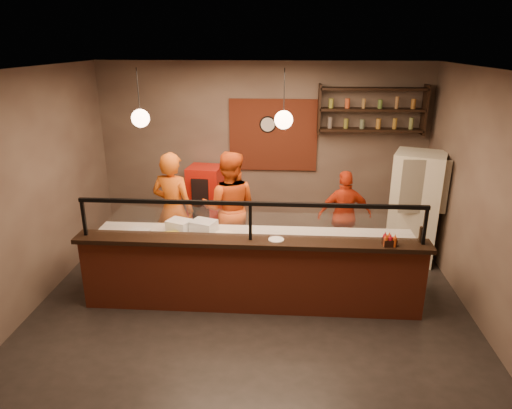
# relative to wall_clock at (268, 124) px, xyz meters

# --- Properties ---
(floor) EXTENTS (6.00, 6.00, 0.00)m
(floor) POSITION_rel_wall_clock_xyz_m (-0.10, -2.46, -2.10)
(floor) COLOR black
(floor) RESTS_ON ground
(ceiling) EXTENTS (6.00, 6.00, 0.00)m
(ceiling) POSITION_rel_wall_clock_xyz_m (-0.10, -2.46, 1.10)
(ceiling) COLOR #353029
(ceiling) RESTS_ON wall_back
(wall_back) EXTENTS (6.00, 0.00, 6.00)m
(wall_back) POSITION_rel_wall_clock_xyz_m (-0.10, 0.04, -0.50)
(wall_back) COLOR #776657
(wall_back) RESTS_ON floor
(wall_left) EXTENTS (0.00, 5.00, 5.00)m
(wall_left) POSITION_rel_wall_clock_xyz_m (-3.10, -2.46, -0.50)
(wall_left) COLOR #776657
(wall_left) RESTS_ON floor
(wall_right) EXTENTS (0.00, 5.00, 5.00)m
(wall_right) POSITION_rel_wall_clock_xyz_m (2.90, -2.46, -0.50)
(wall_right) COLOR #776657
(wall_right) RESTS_ON floor
(wall_front) EXTENTS (6.00, 0.00, 6.00)m
(wall_front) POSITION_rel_wall_clock_xyz_m (-0.10, -4.96, -0.50)
(wall_front) COLOR #776657
(wall_front) RESTS_ON floor
(brick_patch) EXTENTS (1.60, 0.04, 1.30)m
(brick_patch) POSITION_rel_wall_clock_xyz_m (0.10, 0.01, -0.20)
(brick_patch) COLOR maroon
(brick_patch) RESTS_ON wall_back
(service_counter) EXTENTS (4.60, 0.25, 1.00)m
(service_counter) POSITION_rel_wall_clock_xyz_m (-0.10, -2.76, -1.60)
(service_counter) COLOR maroon
(service_counter) RESTS_ON floor
(counter_ledge) EXTENTS (4.70, 0.37, 0.06)m
(counter_ledge) POSITION_rel_wall_clock_xyz_m (-0.10, -2.76, -1.07)
(counter_ledge) COLOR black
(counter_ledge) RESTS_ON service_counter
(worktop_cabinet) EXTENTS (4.60, 0.75, 0.85)m
(worktop_cabinet) POSITION_rel_wall_clock_xyz_m (-0.10, -2.26, -1.68)
(worktop_cabinet) COLOR gray
(worktop_cabinet) RESTS_ON floor
(worktop) EXTENTS (4.60, 0.75, 0.05)m
(worktop) POSITION_rel_wall_clock_xyz_m (-0.10, -2.26, -1.23)
(worktop) COLOR silver
(worktop) RESTS_ON worktop_cabinet
(sneeze_guard) EXTENTS (4.50, 0.05, 0.52)m
(sneeze_guard) POSITION_rel_wall_clock_xyz_m (-0.10, -2.76, -0.73)
(sneeze_guard) COLOR white
(sneeze_guard) RESTS_ON counter_ledge
(wall_shelving) EXTENTS (1.84, 0.28, 0.85)m
(wall_shelving) POSITION_rel_wall_clock_xyz_m (1.80, -0.14, 0.30)
(wall_shelving) COLOR black
(wall_shelving) RESTS_ON wall_back
(wall_clock) EXTENTS (0.30, 0.04, 0.30)m
(wall_clock) POSITION_rel_wall_clock_xyz_m (0.00, 0.00, 0.00)
(wall_clock) COLOR black
(wall_clock) RESTS_ON wall_back
(pendant_left) EXTENTS (0.24, 0.24, 0.77)m
(pendant_left) POSITION_rel_wall_clock_xyz_m (-1.60, -2.26, 0.45)
(pendant_left) COLOR black
(pendant_left) RESTS_ON ceiling
(pendant_right) EXTENTS (0.24, 0.24, 0.77)m
(pendant_right) POSITION_rel_wall_clock_xyz_m (0.30, -2.26, 0.45)
(pendant_right) COLOR black
(pendant_right) RESTS_ON ceiling
(cook_left) EXTENTS (0.78, 0.61, 1.90)m
(cook_left) POSITION_rel_wall_clock_xyz_m (-1.46, -1.44, -1.15)
(cook_left) COLOR orange
(cook_left) RESTS_ON floor
(cook_mid) EXTENTS (0.93, 0.72, 1.89)m
(cook_mid) POSITION_rel_wall_clock_xyz_m (-0.56, -1.29, -1.15)
(cook_mid) COLOR #DC5114
(cook_mid) RESTS_ON floor
(cook_right) EXTENTS (0.94, 0.48, 1.54)m
(cook_right) POSITION_rel_wall_clock_xyz_m (1.34, -1.05, -1.33)
(cook_right) COLOR red
(cook_right) RESTS_ON floor
(fridge) EXTENTS (0.96, 0.93, 1.84)m
(fridge) POSITION_rel_wall_clock_xyz_m (2.50, -0.96, -1.18)
(fridge) COLOR #EAE7C6
(fridge) RESTS_ON floor
(red_cooler) EXTENTS (0.65, 0.61, 1.37)m
(red_cooler) POSITION_rel_wall_clock_xyz_m (-1.12, -0.31, -1.41)
(red_cooler) COLOR red
(red_cooler) RESTS_ON floor
(pizza_dough) EXTENTS (0.57, 0.57, 0.01)m
(pizza_dough) POSITION_rel_wall_clock_xyz_m (-0.57, -2.39, -1.19)
(pizza_dough) COLOR #F3E8CE
(pizza_dough) RESTS_ON worktop
(prep_tub_a) EXTENTS (0.40, 0.36, 0.16)m
(prep_tub_a) POSITION_rel_wall_clock_xyz_m (-1.19, -2.16, -1.12)
(prep_tub_a) COLOR silver
(prep_tub_a) RESTS_ON worktop
(prep_tub_b) EXTENTS (0.41, 0.37, 0.17)m
(prep_tub_b) POSITION_rel_wall_clock_xyz_m (-0.83, -2.18, -1.12)
(prep_tub_b) COLOR silver
(prep_tub_b) RESTS_ON worktop
(prep_tub_c) EXTENTS (0.35, 0.32, 0.14)m
(prep_tub_c) POSITION_rel_wall_clock_xyz_m (-1.69, -2.51, -1.13)
(prep_tub_c) COLOR white
(prep_tub_c) RESTS_ON worktop
(rolling_pin) EXTENTS (0.34, 0.13, 0.06)m
(rolling_pin) POSITION_rel_wall_clock_xyz_m (-1.33, -2.33, -1.17)
(rolling_pin) COLOR yellow
(rolling_pin) RESTS_ON worktop
(condiment_caddy) EXTENTS (0.18, 0.15, 0.09)m
(condiment_caddy) POSITION_rel_wall_clock_xyz_m (1.68, -2.83, -0.99)
(condiment_caddy) COLOR black
(condiment_caddy) RESTS_ON counter_ledge
(pepper_mill) EXTENTS (0.06, 0.06, 0.21)m
(pepper_mill) POSITION_rel_wall_clock_xyz_m (2.10, -2.69, -0.93)
(pepper_mill) COLOR black
(pepper_mill) RESTS_ON counter_ledge
(small_plate) EXTENTS (0.25, 0.25, 0.01)m
(small_plate) POSITION_rel_wall_clock_xyz_m (0.24, -2.76, -1.03)
(small_plate) COLOR silver
(small_plate) RESTS_ON counter_ledge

